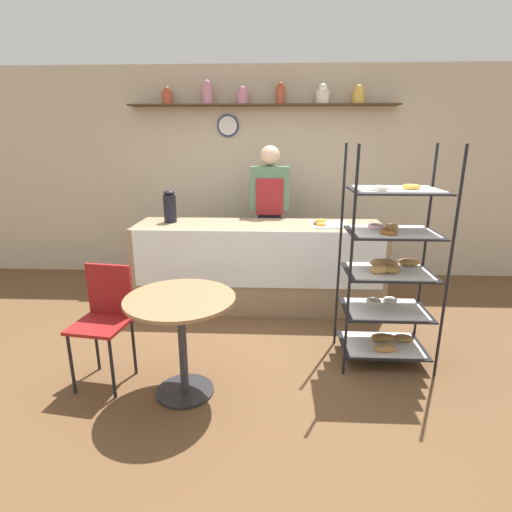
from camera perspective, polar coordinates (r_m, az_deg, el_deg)
ground_plane at (r=3.56m, az=-0.31°, el=-14.16°), size 14.00×14.00×0.00m
back_wall at (r=5.38m, az=0.96°, el=11.70°), size 10.00×0.30×2.70m
display_counter at (r=4.42m, az=0.44°, el=-1.33°), size 2.66×0.70×0.93m
pastry_rack at (r=3.39m, az=18.45°, el=-2.45°), size 0.74×0.53×1.78m
person_worker at (r=4.81m, az=1.94°, el=6.15°), size 0.45×0.24×1.74m
cafe_table at (r=2.89m, az=-10.63°, el=-9.19°), size 0.77×0.77×0.76m
cafe_chair at (r=3.24m, az=-20.73°, el=-7.39°), size 0.43×0.43×0.90m
coffee_carafe at (r=4.48m, az=-12.21°, el=6.89°), size 0.14×0.14×0.35m
donut_tray_counter at (r=4.31m, az=9.86°, el=4.57°), size 0.39×0.36×0.05m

